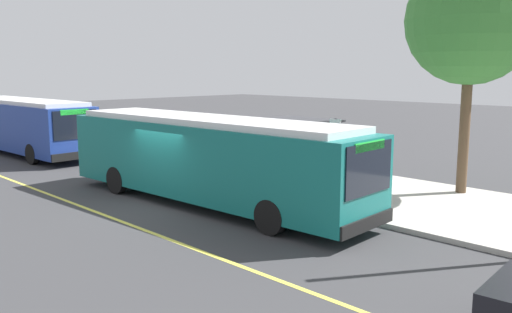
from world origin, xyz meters
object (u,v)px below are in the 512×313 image
(transit_bus_main, at_px, (208,157))
(waiting_bench, at_px, (308,171))
(transit_bus_second, at_px, (24,124))
(pedestrian_commuter, at_px, (329,168))
(route_sign_post, at_px, (335,149))

(transit_bus_main, height_order, waiting_bench, transit_bus_main)
(transit_bus_second, height_order, pedestrian_commuter, transit_bus_second)
(transit_bus_main, xyz_separation_m, waiting_bench, (0.53, 4.54, -0.99))
(transit_bus_second, relative_size, route_sign_post, 4.05)
(transit_bus_main, bearing_deg, waiting_bench, 83.39)
(pedestrian_commuter, bearing_deg, transit_bus_main, -123.71)
(waiting_bench, bearing_deg, pedestrian_commuter, -29.18)
(transit_bus_second, height_order, waiting_bench, transit_bus_second)
(transit_bus_main, xyz_separation_m, route_sign_post, (3.23, 2.66, 0.34))
(transit_bus_second, distance_m, waiting_bench, 16.65)
(transit_bus_second, xyz_separation_m, pedestrian_commuter, (17.82, 3.50, -0.50))
(waiting_bench, distance_m, pedestrian_commuter, 2.15)
(transit_bus_second, relative_size, pedestrian_commuter, 6.71)
(transit_bus_second, height_order, route_sign_post, same)
(transit_bus_main, bearing_deg, pedestrian_commuter, 56.29)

